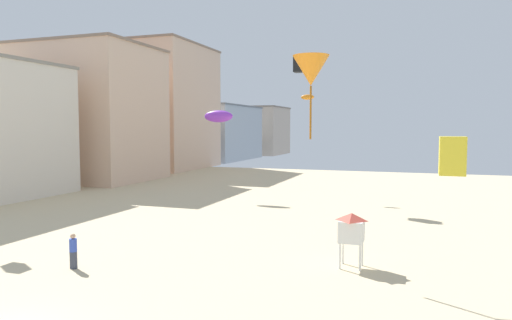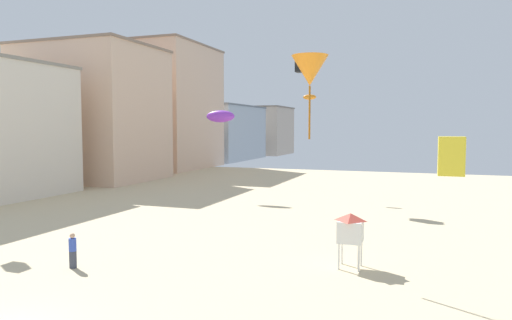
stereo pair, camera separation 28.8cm
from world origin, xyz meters
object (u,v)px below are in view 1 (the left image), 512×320
kite_purple_parafoil (218,116)px  kite_black_box (300,64)px  kite_yellow_box (452,156)px  kite_orange_delta (311,71)px  lifeguard_stand (352,228)px  kite_orange_parafoil (308,97)px  kite_flyer (73,249)px

kite_purple_parafoil → kite_black_box: kite_black_box is taller
kite_yellow_box → kite_orange_delta: 7.25m
kite_yellow_box → kite_orange_delta: size_ratio=0.41×
lifeguard_stand → kite_yellow_box: size_ratio=1.60×
kite_purple_parafoil → kite_orange_delta: bearing=-55.0°
lifeguard_stand → kite_orange_delta: 7.54m
kite_yellow_box → kite_orange_delta: (-6.14, 0.70, 3.80)m
lifeguard_stand → kite_orange_parafoil: (-7.23, 22.05, 7.53)m
kite_yellow_box → kite_orange_parafoil: (-11.40, 22.75, 4.05)m
kite_yellow_box → kite_orange_parafoil: bearing=116.6°
lifeguard_stand → kite_orange_parafoil: kite_orange_parafoil is taller
kite_flyer → lifeguard_stand: lifeguard_stand is taller
kite_orange_parafoil → kite_black_box: 4.42m
lifeguard_stand → kite_yellow_box: kite_yellow_box is taller
kite_purple_parafoil → kite_orange_delta: kite_orange_delta is taller
kite_flyer → lifeguard_stand: (12.01, 4.45, 0.92)m
kite_orange_parafoil → kite_purple_parafoil: bearing=-154.1°
kite_flyer → kite_yellow_box: 17.18m
kite_purple_parafoil → kite_orange_parafoil: kite_orange_parafoil is taller
lifeguard_stand → kite_purple_parafoil: (-14.84, 18.36, 5.69)m
kite_orange_delta → kite_purple_parafoil: bearing=125.0°
kite_yellow_box → kite_black_box: bearing=120.5°
kite_orange_parafoil → kite_orange_delta: 22.67m
lifeguard_stand → kite_orange_delta: (-1.97, 0.00, 7.28)m
kite_purple_parafoil → kite_black_box: 8.92m
kite_yellow_box → kite_orange_parafoil: kite_orange_parafoil is taller
kite_purple_parafoil → kite_black_box: (7.69, 0.18, 4.52)m
kite_purple_parafoil → kite_orange_parafoil: bearing=25.9°
kite_purple_parafoil → kite_orange_parafoil: 8.65m
kite_orange_parafoil → kite_flyer: bearing=-100.2°
kite_yellow_box → kite_purple_parafoil: bearing=134.9°
kite_purple_parafoil → lifeguard_stand: bearing=-51.1°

